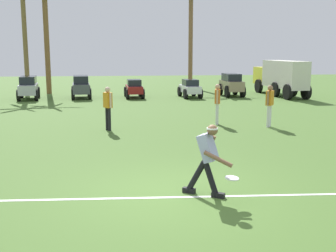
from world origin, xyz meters
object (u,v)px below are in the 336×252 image
(teammate_midfield, at_px, (108,104))
(teammate_deep, at_px, (217,100))
(frisbee_thrower, at_px, (207,156))
(box_truck, at_px, (281,76))
(parked_car_slot_b, at_px, (81,86))
(palm_tree_far_left, at_px, (24,27))
(frisbee_in_flight, at_px, (232,178))
(palm_tree_right_of_centre, at_px, (191,31))
(palm_tree_left_of_centre, at_px, (46,32))
(parked_car_slot_d, at_px, (190,88))
(parked_car_slot_a, at_px, (28,87))
(parked_car_slot_e, at_px, (231,84))
(teammate_near_sideline, at_px, (270,102))
(parked_car_slot_c, at_px, (134,88))

(teammate_midfield, distance_m, teammate_deep, 4.21)
(frisbee_thrower, height_order, box_truck, box_truck)
(parked_car_slot_b, height_order, palm_tree_far_left, palm_tree_far_left)
(frisbee_in_flight, distance_m, palm_tree_right_of_centre, 24.94)
(teammate_deep, relative_size, palm_tree_left_of_centre, 0.23)
(palm_tree_far_left, distance_m, palm_tree_right_of_centre, 11.83)
(frisbee_in_flight, relative_size, parked_car_slot_d, 0.16)
(parked_car_slot_b, distance_m, palm_tree_far_left, 5.75)
(parked_car_slot_a, height_order, parked_car_slot_b, same)
(parked_car_slot_b, bearing_deg, palm_tree_far_left, 144.13)
(box_truck, xyz_separation_m, palm_tree_right_of_centre, (-4.73, 6.11, 3.04))
(parked_car_slot_e, bearing_deg, box_truck, -1.63)
(frisbee_thrower, height_order, teammate_midfield, teammate_midfield)
(frisbee_in_flight, distance_m, parked_car_slot_e, 19.04)
(teammate_near_sideline, height_order, palm_tree_left_of_centre, palm_tree_left_of_centre)
(box_truck, distance_m, palm_tree_left_of_centre, 15.26)
(parked_car_slot_d, bearing_deg, frisbee_in_flight, -96.78)
(teammate_near_sideline, height_order, parked_car_slot_a, teammate_near_sideline)
(box_truck, bearing_deg, parked_car_slot_b, -179.99)
(teammate_near_sideline, height_order, parked_car_slot_c, teammate_near_sideline)
(parked_car_slot_c, distance_m, box_truck, 9.24)
(frisbee_in_flight, relative_size, palm_tree_left_of_centre, 0.05)
(palm_tree_far_left, bearing_deg, teammate_midfield, -67.24)
(teammate_deep, xyz_separation_m, parked_car_slot_a, (-9.05, 9.56, -0.22))
(frisbee_in_flight, bearing_deg, palm_tree_far_left, 111.07)
(palm_tree_right_of_centre, bearing_deg, teammate_deep, -95.66)
(parked_car_slot_d, xyz_separation_m, palm_tree_left_of_centre, (-8.90, 3.30, 3.40))
(teammate_midfield, bearing_deg, parked_car_slot_c, 83.26)
(parked_car_slot_b, xyz_separation_m, parked_car_slot_e, (9.25, 0.09, 0.02))
(teammate_midfield, bearing_deg, parked_car_slot_a, 115.43)
(parked_car_slot_b, height_order, parked_car_slot_e, parked_car_slot_e)
(parked_car_slot_c, bearing_deg, palm_tree_right_of_centre, 54.44)
(teammate_deep, distance_m, parked_car_slot_e, 10.49)
(parked_car_slot_b, height_order, parked_car_slot_d, parked_car_slot_b)
(teammate_midfield, xyz_separation_m, palm_tree_right_of_centre, (5.72, 16.78, 3.33))
(frisbee_thrower, distance_m, parked_car_slot_c, 17.71)
(teammate_midfield, distance_m, palm_tree_far_left, 14.82)
(teammate_deep, distance_m, palm_tree_far_left, 16.22)
(parked_car_slot_a, xyz_separation_m, parked_car_slot_d, (9.53, -0.06, -0.16))
(parked_car_slot_a, bearing_deg, palm_tree_right_of_centre, 31.28)
(parked_car_slot_b, bearing_deg, teammate_midfield, -79.79)
(parked_car_slot_b, bearing_deg, parked_car_slot_c, -2.81)
(teammate_midfield, relative_size, palm_tree_far_left, 0.22)
(parked_car_slot_d, height_order, box_truck, box_truck)
(palm_tree_far_left, height_order, palm_tree_right_of_centre, palm_tree_right_of_centre)
(palm_tree_left_of_centre, bearing_deg, box_truck, -11.14)
(frisbee_in_flight, height_order, box_truck, box_truck)
(teammate_midfield, bearing_deg, parked_car_slot_d, 65.76)
(teammate_midfield, distance_m, parked_car_slot_e, 13.02)
(frisbee_in_flight, xyz_separation_m, box_truck, (7.96, 18.32, 0.74))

